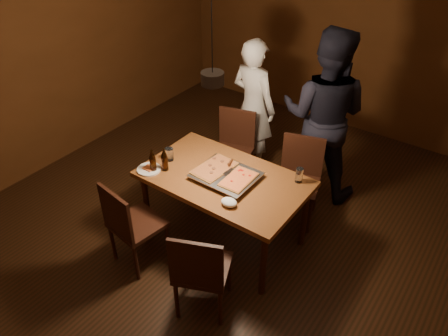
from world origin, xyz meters
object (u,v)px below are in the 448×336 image
Objects in this scene: chair_far_right at (300,172)px; plate_slice at (149,169)px; chair_near_left at (128,220)px; beer_bottle_a at (153,161)px; chair_near_right at (200,267)px; diner_dark at (323,116)px; pendant_lamp at (213,77)px; dining_table at (224,183)px; diner_white at (253,107)px; pizza_tray at (226,176)px; beer_bottle_b at (165,160)px; chair_far_left at (234,142)px.

plate_slice is at bearing 29.13° from chair_far_right.
chair_near_left is 0.58m from beer_bottle_a.
plate_slice is at bearing 129.24° from chair_near_right.
pendant_lamp is (-0.37, -1.40, 0.83)m from diner_dark.
chair_near_right is (0.36, -0.82, -0.14)m from dining_table.
diner_white is (-0.88, 0.49, 0.26)m from chair_far_right.
plate_slice is at bearing -160.12° from pizza_tray.
chair_near_left is 0.88× the size of pizza_tray.
plate_slice is at bearing -162.46° from pendant_lamp.
diner_dark reaches higher than dining_table.
beer_bottle_b reaches higher than chair_near_left.
diner_white is (-0.85, 2.07, 0.26)m from chair_near_right.
chair_far_right is 0.66m from diner_dark.
pendant_lamp is at bearing 17.62° from beer_bottle_a.
pendant_lamp is at bearing 62.47° from chair_near_left.
plate_slice is (-0.66, -0.31, -0.01)m from pizza_tray.
chair_near_left is at bearing 97.23° from diner_white.
chair_near_left is at bearing -71.52° from plate_slice.
diner_white is at bearing -8.87° from diner_dark.
pizza_tray is at bearing -16.80° from dining_table.
dining_table is 3.09× the size of chair_near_left.
chair_far_left is at bearing 97.53° from chair_near_left.
pizza_tray is 0.29× the size of diner_dark.
pizza_tray is (0.49, -0.84, 0.24)m from chair_far_left.
plate_slice is 0.12× the size of diner_dark.
chair_near_left is 0.30× the size of diner_white.
pizza_tray is 1.34m from diner_dark.
plate_slice is (-0.63, -0.32, 0.08)m from dining_table.
dining_table is 2.73× the size of pizza_tray.
chair_far_left is at bearing 100.02° from diner_white.
chair_near_right is 2.44× the size of beer_bottle_b.
chair_far_right reaches higher than dining_table.
pizza_tray reaches higher than plate_slice.
beer_bottle_b is at bearing 30.16° from chair_far_right.
chair_near_left is 0.88× the size of chair_near_right.
beer_bottle_a is at bearing 93.41° from diner_white.
chair_near_left is 0.26× the size of diner_dark.
diner_dark is (0.94, 1.58, 0.07)m from beer_bottle_a.
chair_far_right is at bearing 58.45° from pizza_tray.
beer_bottle_a reaches higher than chair_far_right.
diner_white is (-0.00, 2.01, 0.26)m from chair_near_left.
chair_far_right is at bearing 64.64° from pendant_lamp.
dining_table is at bearing 24.02° from beer_bottle_b.
chair_far_left and chair_near_left have the same top height.
diner_white reaches higher than chair_far_right.
dining_table is at bearing 89.99° from chair_near_right.
plate_slice is (-1.03, -1.07, 0.22)m from chair_far_right.
chair_near_right reaches higher than pizza_tray.
diner_white is (-0.48, 1.24, 0.12)m from dining_table.
chair_far_left reaches higher than pizza_tray.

